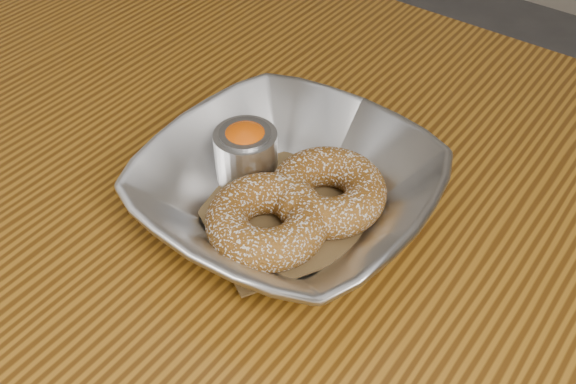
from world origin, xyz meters
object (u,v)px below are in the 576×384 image
Objects in this scene: table at (298,287)px; serving_bowl at (288,192)px; donut_back at (328,191)px; ramekin at (246,153)px; donut_front at (267,221)px.

table is 4.94× the size of serving_bowl.
ramekin is at bearing -173.15° from donut_back.
serving_bowl is 4.23× the size of ramekin.
serving_bowl is 0.04m from donut_front.
serving_bowl is 2.39× the size of donut_front.
donut_front is at bearing -81.70° from serving_bowl.
donut_back is at bearing 6.85° from ramekin.
ramekin is (-0.06, 0.01, 0.14)m from table.
donut_front is (0.01, -0.04, -0.00)m from serving_bowl.
serving_bowl is at bearing -138.22° from donut_back.
donut_back reaches higher than table.
serving_bowl is 0.06m from ramekin.
serving_bowl reaches higher than donut_back.
ramekin reaches higher than serving_bowl.
donut_front reaches higher than table.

